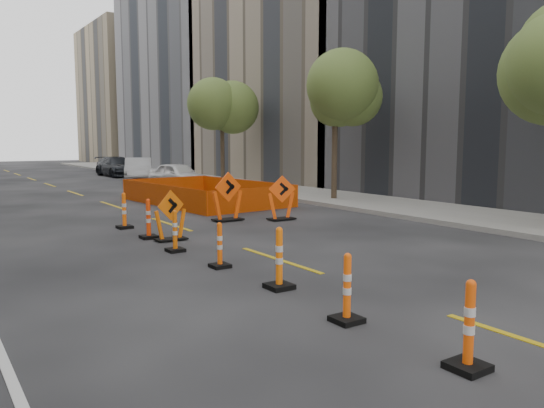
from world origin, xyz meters
TOP-DOWN VIEW (x-y plane):
  - ground_plane at (0.00, 0.00)m, footprint 140.00×140.00m
  - sidewalk_right at (9.00, 12.00)m, footprint 4.00×90.00m
  - bld_right_c at (17.00, 23.80)m, footprint 12.00×16.00m
  - bld_right_d at (17.00, 40.20)m, footprint 12.00×18.00m
  - bld_right_e at (17.00, 58.60)m, footprint 12.00×14.00m
  - tree_r_b at (8.40, 12.00)m, footprint 2.80×2.80m
  - tree_r_c at (8.40, 22.00)m, footprint 2.80×2.80m
  - channelizer_2 at (-1.42, -1.84)m, footprint 0.42×0.42m
  - channelizer_3 at (-1.48, 0.14)m, footprint 0.40×0.40m
  - channelizer_4 at (-1.30, 2.13)m, footprint 0.44×0.44m
  - channelizer_5 at (-1.42, 4.11)m, footprint 0.37×0.37m
  - channelizer_6 at (-1.54, 6.10)m, footprint 0.39×0.39m
  - channelizer_7 at (-1.44, 8.08)m, footprint 0.42×0.42m
  - channelizer_8 at (-1.44, 10.07)m, footprint 0.43×0.43m
  - chevron_sign_left at (-1.07, 7.47)m, footprint 0.98×0.71m
  - chevron_sign_center at (1.85, 9.64)m, footprint 1.09×0.68m
  - chevron_sign_right at (3.42, 8.82)m, footprint 1.14×0.95m
  - safety_fence at (3.55, 14.67)m, footprint 4.73×7.40m
  - parked_car_near at (5.69, 22.27)m, footprint 2.45×4.36m
  - parked_car_mid at (5.28, 27.51)m, footprint 3.14×4.93m
  - parked_car_far at (5.82, 33.57)m, footprint 2.21×5.04m

SIDE VIEW (x-z plane):
  - ground_plane at x=0.00m, z-range 0.00..0.00m
  - sidewalk_right at x=9.00m, z-range 0.00..0.15m
  - safety_fence at x=3.55m, z-range 0.00..0.89m
  - channelizer_5 at x=-1.42m, z-range 0.00..0.95m
  - channelizer_6 at x=-1.54m, z-range 0.00..0.99m
  - channelizer_3 at x=-1.48m, z-range 0.00..1.02m
  - channelizer_2 at x=-1.42m, z-range 0.00..1.06m
  - channelizer_7 at x=-1.44m, z-range 0.00..1.07m
  - channelizer_8 at x=-1.44m, z-range 0.00..1.08m
  - channelizer_4 at x=-1.30m, z-range 0.00..1.11m
  - chevron_sign_left at x=-1.07m, z-range 0.00..1.34m
  - parked_car_near at x=5.69m, z-range 0.00..1.40m
  - parked_car_far at x=5.82m, z-range 0.00..1.44m
  - chevron_sign_right at x=3.42m, z-range 0.00..1.48m
  - parked_car_mid at x=5.28m, z-range 0.00..1.53m
  - chevron_sign_center at x=1.85m, z-range 0.00..1.61m
  - tree_r_b at x=8.40m, z-range 1.55..7.50m
  - tree_r_c at x=8.40m, z-range 1.55..7.50m
  - bld_right_c at x=17.00m, z-range 0.00..14.00m
  - bld_right_e at x=17.00m, z-range 0.00..16.00m
  - bld_right_d at x=17.00m, z-range 0.00..20.00m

